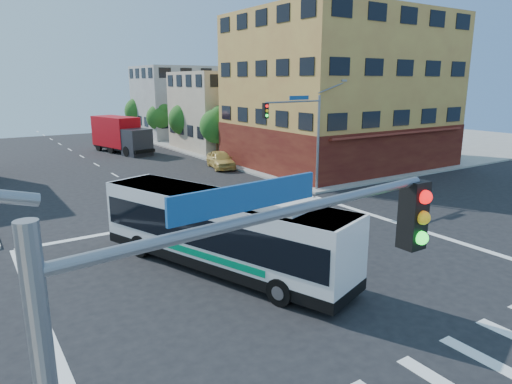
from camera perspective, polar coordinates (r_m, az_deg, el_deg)
ground at (r=19.79m, az=4.22°, el=-10.06°), size 120.00×120.00×0.00m
sidewalk_ne at (r=67.98m, az=9.73°, el=6.85°), size 50.00×50.00×0.15m
corner_building_ne at (r=45.24m, az=10.31°, el=10.86°), size 18.10×15.44×14.00m
building_east_near at (r=55.97m, az=-3.21°, el=10.14°), size 12.06×10.06×9.00m
building_east_far at (r=68.39m, az=-9.25°, el=11.06°), size 12.06×10.06×10.00m
signal_mast_ne at (r=32.22m, az=5.71°, el=8.33°), size 7.91×1.13×8.07m
signal_mast_sw at (r=5.15m, az=-3.55°, el=-21.76°), size 7.91×1.01×8.07m
street_tree_a at (r=48.29m, az=-4.79°, el=8.46°), size 3.60×3.60×5.53m
street_tree_b at (r=55.41m, az=-8.82°, el=9.19°), size 3.80×3.80×5.79m
street_tree_c at (r=62.77m, az=-11.92°, el=9.30°), size 3.40×3.40×5.29m
street_tree_d at (r=70.23m, az=-14.39°, el=9.95°), size 4.00×4.00×6.03m
transit_bus at (r=19.58m, az=-4.39°, el=-4.76°), size 6.53×12.44×3.63m
box_truck at (r=54.28m, az=-16.51°, el=6.79°), size 4.61×9.28×4.02m
parked_car at (r=42.91m, az=-4.44°, el=4.06°), size 2.94×5.03×1.61m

